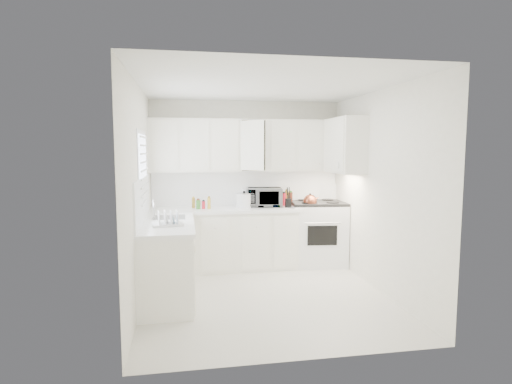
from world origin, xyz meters
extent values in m
plane|color=silver|center=(0.00, 0.00, 0.00)|extent=(3.20, 3.20, 0.00)
plane|color=white|center=(0.00, 0.00, 2.60)|extent=(3.20, 3.20, 0.00)
plane|color=white|center=(0.00, 1.60, 1.30)|extent=(3.00, 0.00, 3.00)
plane|color=white|center=(0.00, -1.60, 1.30)|extent=(3.00, 0.00, 3.00)
plane|color=white|center=(-1.50, 0.00, 1.30)|extent=(0.00, 3.20, 3.20)
plane|color=white|center=(1.50, 0.00, 1.30)|extent=(0.00, 3.20, 3.20)
cube|color=white|center=(-0.39, 1.29, 0.93)|extent=(2.24, 0.64, 0.05)
cube|color=white|center=(-1.19, 0.20, 0.93)|extent=(0.64, 1.62, 0.05)
cube|color=white|center=(0.00, 1.59, 1.23)|extent=(2.98, 0.02, 0.55)
cube|color=white|center=(-1.49, 0.20, 1.23)|extent=(0.02, 1.60, 0.55)
imported|color=gray|center=(0.25, 1.36, 1.13)|extent=(0.55, 0.34, 0.36)
cylinder|color=white|center=(-0.03, 1.52, 1.08)|extent=(0.12, 0.12, 0.27)
cylinder|color=olive|center=(-0.85, 1.42, 1.02)|extent=(0.06, 0.06, 0.13)
cylinder|color=#38812B|center=(-0.78, 1.33, 1.02)|extent=(0.06, 0.06, 0.13)
cylinder|color=red|center=(-0.70, 1.42, 1.02)|extent=(0.06, 0.06, 0.13)
cylinder|color=gold|center=(-0.62, 1.33, 1.02)|extent=(0.06, 0.06, 0.13)
cylinder|color=red|center=(0.58, 1.46, 1.05)|extent=(0.06, 0.06, 0.19)
cylinder|color=gold|center=(0.64, 1.40, 1.05)|extent=(0.06, 0.06, 0.19)
cylinder|color=#5C281A|center=(0.69, 1.46, 1.05)|extent=(0.06, 0.06, 0.19)
camera|label=1|loc=(-0.96, -4.91, 1.85)|focal=28.81mm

